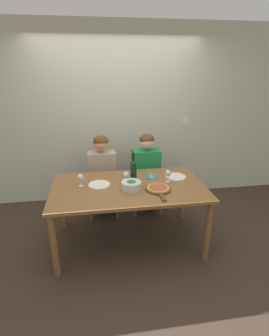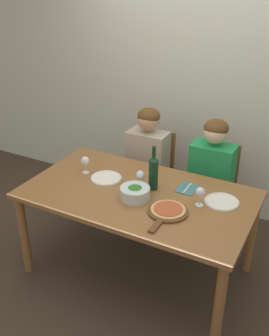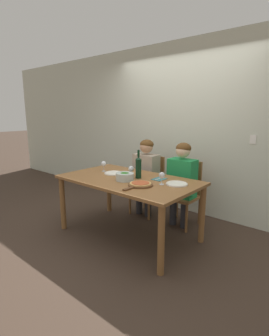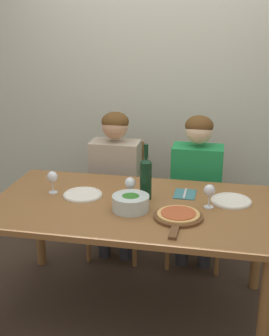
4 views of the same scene
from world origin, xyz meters
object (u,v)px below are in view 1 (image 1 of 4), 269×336
at_px(wine_bottle, 134,171).
at_px(wine_glass_centre, 126,175).
at_px(chair_right, 145,179).
at_px(pizza_on_board, 158,189).
at_px(person_woman, 102,170).
at_px(fork_on_napkin, 151,176).
at_px(dinner_plate_left, 99,185).
at_px(wine_glass_left, 80,178).
at_px(dinner_plate_right, 176,177).
at_px(person_man, 147,167).
at_px(wine_glass_right, 168,174).
at_px(broccoli_bowl, 131,185).
at_px(chair_left, 103,181).

xyz_separation_m(wine_bottle, wine_glass_centre, (-0.09, -0.04, -0.04)).
bearing_deg(chair_right, pizza_on_board, -92.38).
distance_m(person_woman, fork_on_napkin, 0.77).
relative_size(person_woman, dinner_plate_left, 4.67).
bearing_deg(wine_glass_left, fork_on_napkin, 9.63).
distance_m(person_woman, dinner_plate_right, 1.06).
distance_m(person_man, dinner_plate_left, 0.95).
bearing_deg(wine_bottle, person_woman, 120.44).
height_order(wine_glass_right, wine_glass_centre, same).
height_order(dinner_plate_left, wine_glass_centre, wine_glass_centre).
distance_m(person_man, wine_glass_right, 0.70).
distance_m(person_man, wine_bottle, 0.70).
bearing_deg(broccoli_bowl, chair_right, 69.72).
xyz_separation_m(person_man, wine_glass_left, (-0.91, -0.63, 0.16)).
bearing_deg(person_man, pizza_on_board, -92.69).
xyz_separation_m(person_man, broccoli_bowl, (-0.34, -0.80, 0.11)).
bearing_deg(fork_on_napkin, person_woman, 140.93).
bearing_deg(chair_left, dinner_plate_left, -94.23).
height_order(wine_bottle, wine_glass_right, wine_bottle).
bearing_deg(broccoli_bowl, person_woman, 110.45).
bearing_deg(person_woman, pizza_on_board, -55.50).
height_order(dinner_plate_left, wine_glass_left, wine_glass_left).
relative_size(person_man, wine_glass_right, 7.95).
xyz_separation_m(wine_glass_right, wine_glass_centre, (-0.50, 0.03, 0.00)).
relative_size(chair_right, wine_bottle, 2.51).
height_order(chair_left, person_woman, person_woman).
height_order(dinner_plate_left, pizza_on_board, pizza_on_board).
height_order(dinner_plate_right, wine_glass_right, wine_glass_right).
bearing_deg(wine_glass_left, wine_glass_centre, -0.94).
xyz_separation_m(chair_left, wine_bottle, (0.36, -0.72, 0.44)).
distance_m(wine_glass_left, wine_glass_centre, 0.53).
relative_size(wine_glass_left, fork_on_napkin, 0.84).
xyz_separation_m(wine_glass_left, fork_on_napkin, (0.87, 0.15, -0.10)).
bearing_deg(pizza_on_board, dinner_plate_right, 46.43).
bearing_deg(pizza_on_board, chair_left, 121.28).
bearing_deg(dinner_plate_right, wine_glass_centre, -172.24).
relative_size(person_man, dinner_plate_right, 4.67).
relative_size(person_man, dinner_plate_left, 4.67).
relative_size(dinner_plate_left, fork_on_napkin, 1.43).
distance_m(person_man, dinner_plate_right, 0.62).
bearing_deg(wine_glass_right, dinner_plate_right, 40.17).
distance_m(dinner_plate_right, pizza_on_board, 0.44).
height_order(person_man, wine_glass_left, person_man).
distance_m(person_woman, pizza_on_board, 1.06).
height_order(chair_left, person_man, person_man).
distance_m(wine_bottle, broccoli_bowl, 0.23).
bearing_deg(pizza_on_board, person_man, 87.31).
bearing_deg(wine_glass_centre, fork_on_napkin, 24.78).
xyz_separation_m(chair_right, broccoli_bowl, (-0.34, -0.92, 0.34)).
height_order(person_man, dinner_plate_left, person_man).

